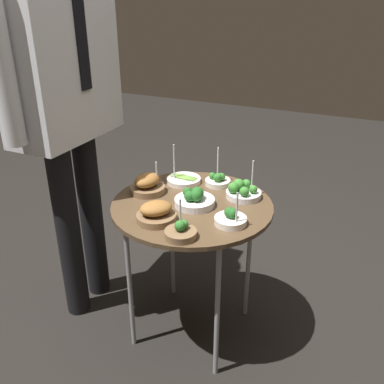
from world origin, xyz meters
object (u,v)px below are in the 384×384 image
object	(u,v)px
bowl_roast_front_center	(156,213)
bowl_broccoli_mid_left	(218,180)
bowl_broccoli_back_left	(195,199)
bowl_roast_far_rim	(147,185)
bowl_broccoli_back_right	(181,232)
bowl_broccoli_mid_right	(231,218)
bowl_broccoli_near_rim	(243,191)
bowl_asparagus_front_right	(184,180)
waiter_figure	(62,78)
serving_cart	(192,214)

from	to	relation	value
bowl_roast_front_center	bowl_broccoli_mid_left	bearing A→B (deg)	-12.88
bowl_broccoli_back_left	bowl_broccoli_mid_left	bearing A→B (deg)	-2.90
bowl_roast_far_rim	bowl_broccoli_back_right	world-z (taller)	same
bowl_broccoli_mid_right	bowl_broccoli_back_left	bearing A→B (deg)	66.47
bowl_broccoli_mid_left	bowl_broccoli_mid_right	distance (m)	0.34
bowl_broccoli_back_left	bowl_broccoli_near_rim	bearing A→B (deg)	-44.70
bowl_roast_far_rim	bowl_asparagus_front_right	bearing A→B (deg)	-31.47
bowl_broccoli_back_left	bowl_broccoli_mid_right	size ratio (longest dim) A/B	1.15
waiter_figure	bowl_broccoli_back_left	bearing A→B (deg)	-88.60
bowl_broccoli_near_rim	bowl_broccoli_mid_right	size ratio (longest dim) A/B	1.10
bowl_broccoli_back_left	bowl_broccoli_mid_left	distance (m)	0.22
bowl_broccoli_mid_left	bowl_broccoli_near_rim	distance (m)	0.15
bowl_broccoli_back_left	bowl_broccoli_mid_right	bearing A→B (deg)	-113.53
serving_cart	bowl_broccoli_back_left	bearing A→B (deg)	-125.02
bowl_roast_front_center	serving_cart	bearing A→B (deg)	-18.74
serving_cart	bowl_broccoli_near_rim	size ratio (longest dim) A/B	4.24
bowl_roast_front_center	bowl_broccoli_near_rim	world-z (taller)	bowl_broccoli_near_rim
bowl_broccoli_mid_right	bowl_roast_front_center	bearing A→B (deg)	109.70
bowl_broccoli_near_rim	bowl_asparagus_front_right	xyz separation A→B (m)	(0.03, 0.28, -0.01)
bowl_roast_far_rim	bowl_broccoli_back_left	world-z (taller)	bowl_roast_far_rim
bowl_broccoli_mid_left	bowl_roast_front_center	world-z (taller)	bowl_broccoli_mid_left
bowl_broccoli_mid_left	bowl_broccoli_back_right	bearing A→B (deg)	-174.62
serving_cart	bowl_broccoli_mid_left	xyz separation A→B (m)	(0.21, -0.03, 0.07)
bowl_broccoli_near_rim	serving_cart	bearing A→B (deg)	129.97
bowl_roast_front_center	bowl_broccoli_mid_right	bearing A→B (deg)	-70.30
bowl_broccoli_back_left	bowl_roast_front_center	size ratio (longest dim) A/B	1.05
bowl_broccoli_back_right	bowl_roast_front_center	bearing A→B (deg)	63.61
bowl_roast_far_rim	bowl_broccoli_mid_right	world-z (taller)	bowl_broccoli_mid_right
bowl_broccoli_mid_right	bowl_asparagus_front_right	size ratio (longest dim) A/B	0.79
bowl_roast_front_center	bowl_asparagus_front_right	xyz separation A→B (m)	(0.35, 0.06, -0.02)
serving_cart	bowl_broccoli_mid_right	bearing A→B (deg)	-114.60
bowl_broccoli_mid_right	bowl_asparagus_front_right	world-z (taller)	bowl_asparagus_front_right
serving_cart	bowl_broccoli_mid_left	distance (m)	0.22
bowl_asparagus_front_right	waiter_figure	distance (m)	0.65
serving_cart	bowl_broccoli_back_right	xyz separation A→B (m)	(-0.25, -0.07, 0.07)
bowl_broccoli_mid_right	bowl_broccoli_back_right	world-z (taller)	bowl_broccoli_mid_right
bowl_broccoli_mid_left	bowl_asparagus_front_right	size ratio (longest dim) A/B	0.91
bowl_broccoli_mid_left	serving_cart	bearing A→B (deg)	172.45
bowl_broccoli_mid_right	waiter_figure	size ratio (longest dim) A/B	0.08
serving_cart	bowl_broccoli_mid_right	distance (m)	0.23
waiter_figure	bowl_broccoli_mid_right	bearing A→B (deg)	-94.83
serving_cart	bowl_asparagus_front_right	xyz separation A→B (m)	(0.17, 0.12, 0.06)
bowl_broccoli_mid_left	waiter_figure	distance (m)	0.76
bowl_broccoli_back_left	bowl_broccoli_mid_right	xyz separation A→B (m)	(-0.08, -0.18, -0.00)
bowl_roast_front_center	bowl_broccoli_back_right	world-z (taller)	bowl_broccoli_back_right
bowl_broccoli_back_left	bowl_roast_front_center	xyz separation A→B (m)	(-0.17, 0.08, 0.00)
bowl_roast_far_rim	bowl_roast_front_center	bearing A→B (deg)	-142.76
bowl_broccoli_back_left	bowl_broccoli_back_right	bearing A→B (deg)	-167.06
bowl_roast_far_rim	bowl_broccoli_mid_left	distance (m)	0.31
bowl_roast_far_rim	bowl_asparagus_front_right	size ratio (longest dim) A/B	0.84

